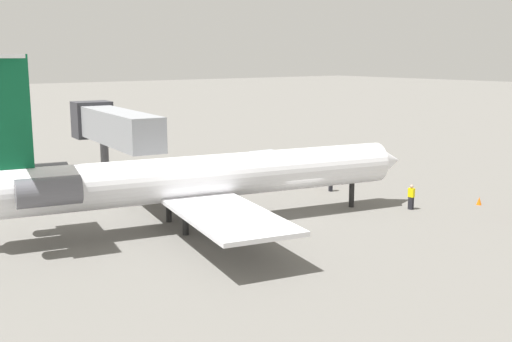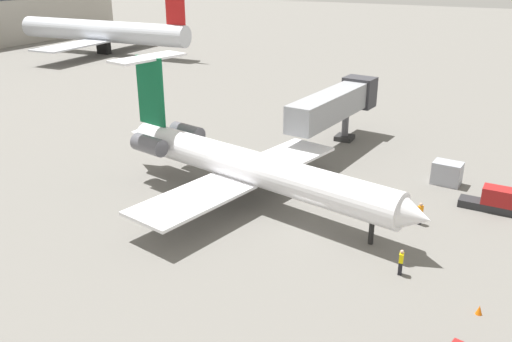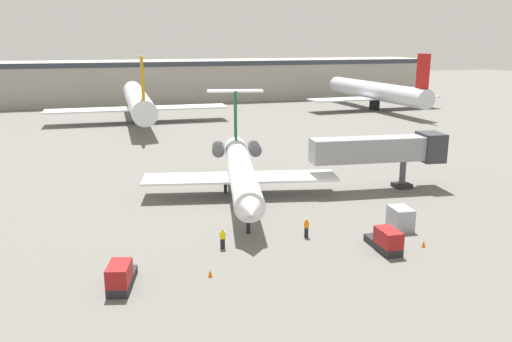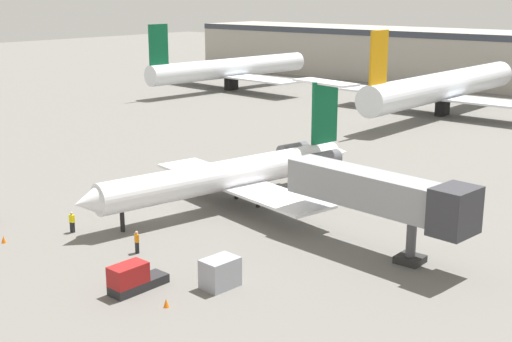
# 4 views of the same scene
# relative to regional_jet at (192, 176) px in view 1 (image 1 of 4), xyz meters

# --- Properties ---
(ground_plane) EXTENTS (400.00, 400.00, 0.10)m
(ground_plane) POSITION_rel_regional_jet_xyz_m (-2.05, -6.64, -3.14)
(ground_plane) COLOR #66635E
(regional_jet) EXTENTS (21.10, 28.87, 10.27)m
(regional_jet) POSITION_rel_regional_jet_xyz_m (0.00, 0.00, 0.00)
(regional_jet) COLOR white
(regional_jet) RESTS_ON ground_plane
(jet_bridge) EXTENTS (15.31, 4.50, 6.17)m
(jet_bridge) POSITION_rel_regional_jet_xyz_m (16.15, -2.16, 1.39)
(jet_bridge) COLOR gray
(jet_bridge) RESTS_ON ground_plane
(ground_crew_marshaller) EXTENTS (0.47, 0.41, 1.69)m
(ground_crew_marshaller) POSITION_rel_regional_jet_xyz_m (2.09, -13.50, -2.23)
(ground_crew_marshaller) COLOR black
(ground_crew_marshaller) RESTS_ON ground_plane
(ground_crew_loader) EXTENTS (0.43, 0.32, 1.69)m
(ground_crew_loader) POSITION_rel_regional_jet_xyz_m (-5.27, -13.86, -2.23)
(ground_crew_loader) COLOR black
(ground_crew_loader) RESTS_ON ground_plane
(baggage_tug_trailing) EXTENTS (1.53, 4.04, 1.90)m
(baggage_tug_trailing) POSITION_rel_regional_jet_xyz_m (7.01, -18.03, -2.25)
(baggage_tug_trailing) COLOR #262628
(baggage_tug_trailing) RESTS_ON ground_plane
(cargo_container_uld) EXTENTS (1.84, 2.48, 1.95)m
(cargo_container_uld) POSITION_rel_regional_jet_xyz_m (10.82, -14.00, -2.11)
(cargo_container_uld) COLOR #999EA8
(cargo_container_uld) RESTS_ON ground_plane
(traffic_cone_near) EXTENTS (0.36, 0.36, 0.55)m
(traffic_cone_near) POSITION_rel_regional_jet_xyz_m (10.33, -18.28, -2.81)
(traffic_cone_near) COLOR orange
(traffic_cone_near) RESTS_ON ground_plane
(traffic_cone_mid) EXTENTS (0.36, 0.36, 0.55)m
(traffic_cone_mid) POSITION_rel_regional_jet_xyz_m (-7.31, -18.64, -2.81)
(traffic_cone_mid) COLOR orange
(traffic_cone_mid) RESTS_ON ground_plane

